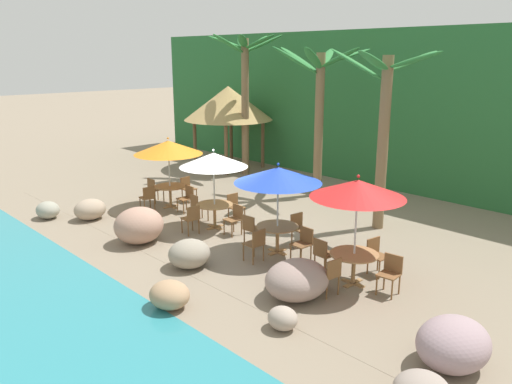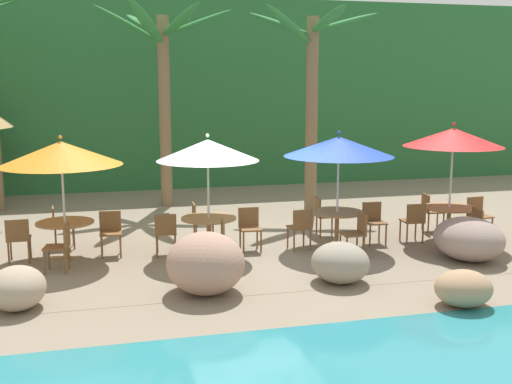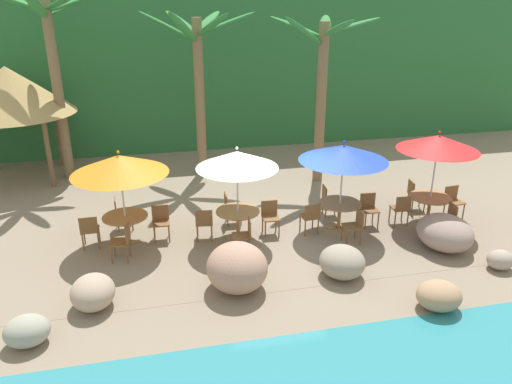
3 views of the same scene
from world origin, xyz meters
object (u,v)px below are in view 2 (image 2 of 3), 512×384
(chair_red_right, at_px, (472,226))
(dining_table_red, at_px, (449,213))
(chair_blue_left, at_px, (301,226))
(chair_red_inland, at_px, (430,209))
(palm_tree_third, at_px, (311,77))
(chair_white_left, at_px, (166,231))
(chair_white_seaward, at_px, (250,225))
(palm_tree_second, at_px, (164,70))
(chair_orange_seaward, at_px, (111,230))
(chair_orange_inland, at_px, (59,224))
(chair_blue_right, at_px, (357,231))
(chair_blue_seaward, at_px, (373,219))
(dining_table_blue, at_px, (337,217))
(chair_red_left, at_px, (414,220))
(dining_table_orange, at_px, (65,228))
(chair_blue_inland, at_px, (323,214))
(umbrella_orange, at_px, (61,153))
(chair_orange_left, at_px, (18,237))
(dining_table_white, at_px, (209,224))
(umbrella_white, at_px, (208,150))
(chair_orange_right, at_px, (61,244))
(umbrella_red, at_px, (453,137))
(chair_white_right, at_px, (217,239))
(chair_red_seaward, at_px, (478,213))
(umbrella_blue, at_px, (339,147))
(chair_white_inland, at_px, (199,220))

(chair_red_right, bearing_deg, dining_table_red, 90.25)
(chair_blue_left, relative_size, chair_red_inland, 1.00)
(chair_red_inland, distance_m, palm_tree_third, 4.59)
(chair_white_left, relative_size, chair_blue_left, 1.00)
(chair_white_seaward, distance_m, palm_tree_second, 6.06)
(chair_orange_seaward, height_order, chair_orange_inland, same)
(chair_blue_right, bearing_deg, chair_red_inland, 32.32)
(chair_orange_seaward, bearing_deg, chair_blue_seaward, -4.22)
(chair_blue_left, distance_m, chair_red_inland, 3.50)
(dining_table_blue, height_order, chair_red_left, chair_red_left)
(chair_blue_right, relative_size, chair_red_right, 1.00)
(dining_table_orange, xyz_separation_m, palm_tree_second, (2.46, 4.79, 3.09))
(chair_blue_inland, xyz_separation_m, dining_table_red, (2.53, -0.99, 0.10))
(umbrella_orange, relative_size, chair_orange_left, 2.77)
(dining_table_white, bearing_deg, chair_blue_inland, 15.95)
(umbrella_white, bearing_deg, dining_table_blue, -1.83)
(chair_white_seaward, relative_size, dining_table_blue, 0.79)
(chair_orange_right, height_order, chair_red_left, same)
(chair_orange_inland, bearing_deg, chair_white_seaward, -15.97)
(dining_table_blue, height_order, chair_red_inland, chair_red_inland)
(chair_white_seaward, bearing_deg, dining_table_white, -175.75)
(dining_table_orange, bearing_deg, chair_white_seaward, -3.78)
(chair_orange_left, xyz_separation_m, umbrella_red, (8.82, -0.43, 1.73))
(chair_orange_left, height_order, chair_blue_left, same)
(chair_red_inland, bearing_deg, chair_orange_inland, 176.40)
(chair_orange_left, distance_m, chair_white_right, 3.76)
(chair_red_seaward, bearing_deg, chair_blue_seaward, 179.69)
(chair_white_seaward, bearing_deg, dining_table_blue, -4.65)
(chair_orange_seaward, height_order, umbrella_blue, umbrella_blue)
(umbrella_blue, distance_m, chair_red_inland, 3.09)
(chair_white_right, distance_m, chair_blue_seaward, 3.63)
(palm_tree_third, bearing_deg, dining_table_red, -63.78)
(chair_orange_inland, height_order, chair_white_seaward, same)
(chair_red_left, bearing_deg, chair_orange_right, -177.69)
(umbrella_orange, distance_m, palm_tree_second, 5.63)
(chair_blue_left, height_order, dining_table_red, chair_blue_left)
(dining_table_orange, height_order, chair_orange_left, chair_orange_left)
(chair_blue_seaward, xyz_separation_m, umbrella_red, (1.67, -0.20, 1.73))
(dining_table_blue, xyz_separation_m, palm_tree_second, (-2.98, 5.17, 3.09))
(chair_blue_right, bearing_deg, chair_orange_left, 169.89)
(chair_orange_left, bearing_deg, umbrella_red, -2.76)
(chair_orange_seaward, bearing_deg, umbrella_red, -4.83)
(umbrella_orange, xyz_separation_m, chair_blue_right, (5.52, -1.24, -1.55))
(chair_red_inland, height_order, chair_red_right, same)
(chair_white_left, distance_m, chair_blue_left, 2.72)
(umbrella_red, bearing_deg, chair_white_seaward, 176.20)
(chair_white_inland, height_order, chair_white_right, same)
(chair_white_inland, xyz_separation_m, palm_tree_third, (3.41, 2.70, 2.99))
(dining_table_orange, distance_m, chair_white_right, 2.99)
(chair_orange_seaward, relative_size, chair_orange_inland, 1.00)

